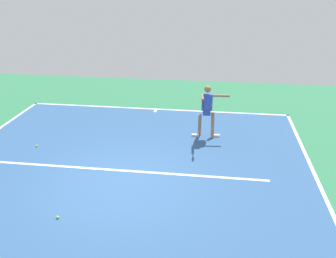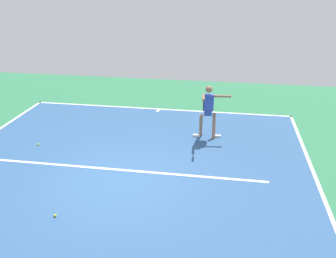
{
  "view_description": "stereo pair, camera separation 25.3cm",
  "coord_description": "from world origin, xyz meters",
  "views": [
    {
      "loc": [
        -2.41,
        8.09,
        5.05
      ],
      "look_at": [
        -1.05,
        -1.66,
        0.9
      ],
      "focal_mm": 39.36,
      "sensor_mm": 36.0,
      "label": 1
    },
    {
      "loc": [
        -2.66,
        8.05,
        5.05
      ],
      "look_at": [
        -1.05,
        -1.66,
        0.9
      ],
      "focal_mm": 39.36,
      "sensor_mm": 36.0,
      "label": 2
    }
  ],
  "objects": [
    {
      "name": "court_line_service",
      "position": [
        0.0,
        -0.64,
        0.0
      ],
      "size": [
        7.84,
        0.1,
        0.01
      ],
      "primitive_type": "cube",
      "color": "white",
      "rests_on": "ground_plane"
    },
    {
      "name": "court_line_baseline_near",
      "position": [
        0.0,
        -5.76,
        0.0
      ],
      "size": [
        10.45,
        0.1,
        0.01
      ],
      "primitive_type": "cube",
      "color": "white",
      "rests_on": "ground_plane"
    },
    {
      "name": "ground_plane",
      "position": [
        0.0,
        0.0,
        0.0
      ],
      "size": [
        20.56,
        20.56,
        0.0
      ],
      "primitive_type": "plane",
      "color": "#2D754C"
    },
    {
      "name": "court_line_sideline_left",
      "position": [
        -5.17,
        0.0,
        0.0
      ],
      "size": [
        0.1,
        11.61,
        0.01
      ],
      "primitive_type": "cube",
      "color": "white",
      "rests_on": "ground_plane"
    },
    {
      "name": "tennis_ball_centre_court",
      "position": [
        0.98,
        1.68,
        0.03
      ],
      "size": [
        0.07,
        0.07,
        0.07
      ],
      "primitive_type": "sphere",
      "color": "#CCE033",
      "rests_on": "ground_plane"
    },
    {
      "name": "tennis_player",
      "position": [
        -2.11,
        -3.28,
        1.02
      ],
      "size": [
        1.19,
        1.27,
        1.79
      ],
      "rotation": [
        0.0,
        0.0,
        0.09
      ],
      "color": "#9E7051",
      "rests_on": "ground_plane"
    },
    {
      "name": "court_line_centre_mark",
      "position": [
        0.0,
        -5.56,
        0.0
      ],
      "size": [
        0.1,
        0.3,
        0.01
      ],
      "primitive_type": "cube",
      "color": "white",
      "rests_on": "ground_plane"
    },
    {
      "name": "tennis_ball_far_corner",
      "position": [
        3.17,
        -1.76,
        0.03
      ],
      "size": [
        0.07,
        0.07,
        0.07
      ],
      "primitive_type": "sphere",
      "color": "#CCE033",
      "rests_on": "ground_plane"
    },
    {
      "name": "court_surface",
      "position": [
        0.0,
        0.0,
        0.0
      ],
      "size": [
        10.45,
        11.61,
        0.0
      ],
      "primitive_type": "cube",
      "color": "#2D5484",
      "rests_on": "ground_plane"
    }
  ]
}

